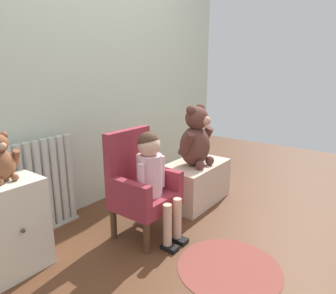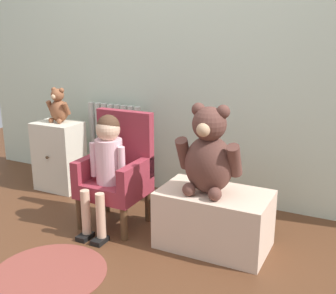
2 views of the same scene
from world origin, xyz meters
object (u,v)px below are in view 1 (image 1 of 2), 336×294
object	(u,v)px
child_armchair	(140,185)
low_bench	(194,182)
radiator	(44,187)
small_teddy_bear	(1,160)
large_teddy_bear	(196,139)
small_dresser	(11,227)
floor_rug	(229,268)
child_figure	(152,171)

from	to	relation	value
child_armchair	low_bench	bearing A→B (deg)	-1.95
radiator	small_teddy_bear	size ratio (longest dim) A/B	2.51
large_teddy_bear	small_dresser	bearing A→B (deg)	165.92
child_armchair	floor_rug	xyz separation A→B (m)	(0.01, -0.69, -0.36)
low_bench	large_teddy_bear	size ratio (longest dim) A/B	1.24
low_bench	radiator	bearing A→B (deg)	151.50
small_dresser	child_armchair	distance (m)	0.81
child_armchair	floor_rug	distance (m)	0.78
small_dresser	floor_rug	distance (m)	1.28
child_armchair	low_bench	size ratio (longest dim) A/B	1.16
small_dresser	child_armchair	world-z (taller)	child_armchair
radiator	small_teddy_bear	xyz separation A→B (m)	(-0.36, -0.23, 0.33)
radiator	large_teddy_bear	bearing A→B (deg)	-30.26
radiator	large_teddy_bear	xyz separation A→B (m)	(1.03, -0.60, 0.24)
child_armchair	small_dresser	bearing A→B (deg)	157.94
small_dresser	large_teddy_bear	world-z (taller)	large_teddy_bear
low_bench	small_dresser	bearing A→B (deg)	167.12
small_dresser	small_teddy_bear	bearing A→B (deg)	73.01
small_dresser	small_teddy_bear	distance (m)	0.39
small_dresser	small_teddy_bear	xyz separation A→B (m)	(0.01, 0.02, 0.39)
large_teddy_bear	radiator	bearing A→B (deg)	149.74
low_bench	child_armchair	bearing A→B (deg)	178.05
large_teddy_bear	low_bench	bearing A→B (deg)	34.55
radiator	small_teddy_bear	world-z (taller)	small_teddy_bear
small_dresser	low_bench	bearing A→B (deg)	-12.88
child_armchair	floor_rug	bearing A→B (deg)	-89.57
child_figure	floor_rug	distance (m)	0.75
child_figure	small_teddy_bear	bearing A→B (deg)	149.33
child_armchair	low_bench	world-z (taller)	child_armchair
child_figure	radiator	bearing A→B (deg)	120.04
large_teddy_bear	child_figure	bearing A→B (deg)	-174.15
radiator	small_dresser	xyz separation A→B (m)	(-0.36, -0.25, -0.06)
large_teddy_bear	small_teddy_bear	distance (m)	1.44
low_bench	small_teddy_bear	bearing A→B (deg)	166.15
radiator	large_teddy_bear	world-z (taller)	large_teddy_bear
radiator	small_dresser	distance (m)	0.45
child_armchair	radiator	bearing A→B (deg)	124.82
large_teddy_bear	small_teddy_bear	size ratio (longest dim) A/B	1.91
large_teddy_bear	floor_rug	distance (m)	1.07
low_bench	floor_rug	size ratio (longest dim) A/B	1.04
small_dresser	child_armchair	xyz separation A→B (m)	(0.75, -0.30, 0.09)
radiator	child_armchair	size ratio (longest dim) A/B	0.91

